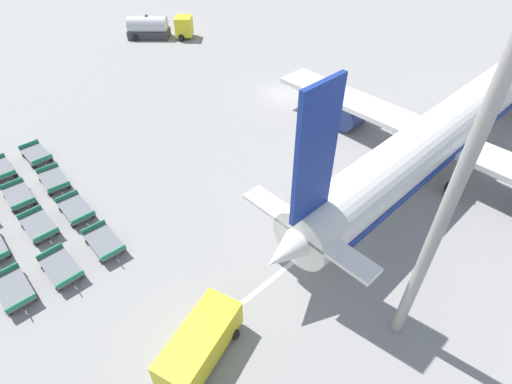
% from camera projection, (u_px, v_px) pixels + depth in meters
% --- Properties ---
extents(ground_plane, '(500.00, 500.00, 0.00)m').
position_uv_depth(ground_plane, '(284.00, 94.00, 42.54)').
color(ground_plane, gray).
extents(airplane, '(31.66, 40.55, 12.78)m').
position_uv_depth(airplane, '(449.00, 127.00, 31.08)').
color(airplane, white).
rests_on(airplane, ground_plane).
extents(fuel_tanker_primary, '(7.80, 8.11, 3.06)m').
position_uv_depth(fuel_tanker_primary, '(157.00, 28.00, 54.29)').
color(fuel_tanker_primary, yellow).
rests_on(fuel_tanker_primary, ground_plane).
extents(service_van, '(3.61, 5.43, 2.01)m').
position_uv_depth(service_van, '(200.00, 343.00, 19.95)').
color(service_van, yellow).
rests_on(service_van, ground_plane).
extents(baggage_dolly_row_near_col_d, '(3.77, 1.77, 0.92)m').
position_uv_depth(baggage_dolly_row_near_col_d, '(14.00, 290.00, 23.10)').
color(baggage_dolly_row_near_col_d, slate).
rests_on(baggage_dolly_row_near_col_d, ground_plane).
extents(baggage_dolly_row_mid_a_col_a, '(3.78, 1.80, 0.92)m').
position_uv_depth(baggage_dolly_row_mid_a_col_a, '(0.00, 169.00, 31.74)').
color(baggage_dolly_row_mid_a_col_a, slate).
rests_on(baggage_dolly_row_mid_a_col_a, ground_plane).
extents(baggage_dolly_row_mid_a_col_b, '(3.79, 1.84, 0.92)m').
position_uv_depth(baggage_dolly_row_mid_a_col_b, '(19.00, 196.00, 29.32)').
color(baggage_dolly_row_mid_a_col_b, slate).
rests_on(baggage_dolly_row_mid_a_col_b, ground_plane).
extents(baggage_dolly_row_mid_a_col_c, '(3.78, 1.80, 0.92)m').
position_uv_depth(baggage_dolly_row_mid_a_col_c, '(39.00, 226.00, 27.00)').
color(baggage_dolly_row_mid_a_col_c, slate).
rests_on(baggage_dolly_row_mid_a_col_c, ground_plane).
extents(baggage_dolly_row_mid_a_col_d, '(3.79, 1.82, 0.92)m').
position_uv_depth(baggage_dolly_row_mid_a_col_d, '(61.00, 268.00, 24.30)').
color(baggage_dolly_row_mid_a_col_d, slate).
rests_on(baggage_dolly_row_mid_a_col_d, ground_plane).
extents(baggage_dolly_row_mid_b_col_a, '(3.78, 1.79, 0.92)m').
position_uv_depth(baggage_dolly_row_mid_b_col_a, '(36.00, 154.00, 33.30)').
color(baggage_dolly_row_mid_b_col_a, slate).
rests_on(baggage_dolly_row_mid_b_col_a, ground_plane).
extents(baggage_dolly_row_mid_b_col_b, '(3.82, 1.91, 0.92)m').
position_uv_depth(baggage_dolly_row_mid_b_col_b, '(54.00, 180.00, 30.75)').
color(baggage_dolly_row_mid_b_col_b, slate).
rests_on(baggage_dolly_row_mid_b_col_b, ground_plane).
extents(baggage_dolly_row_mid_b_col_c, '(3.78, 1.80, 0.92)m').
position_uv_depth(baggage_dolly_row_mid_b_col_c, '(76.00, 209.00, 28.24)').
color(baggage_dolly_row_mid_b_col_c, slate).
rests_on(baggage_dolly_row_mid_b_col_c, ground_plane).
extents(baggage_dolly_row_mid_b_col_d, '(3.78, 1.81, 0.92)m').
position_uv_depth(baggage_dolly_row_mid_b_col_d, '(104.00, 242.00, 25.88)').
color(baggage_dolly_row_mid_b_col_d, slate).
rests_on(baggage_dolly_row_mid_b_col_d, ground_plane).
extents(stand_guidance_stripe, '(1.01, 32.47, 0.01)m').
position_uv_depth(stand_guidance_stripe, '(366.00, 203.00, 29.42)').
color(stand_guidance_stripe, white).
rests_on(stand_guidance_stripe, ground_plane).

